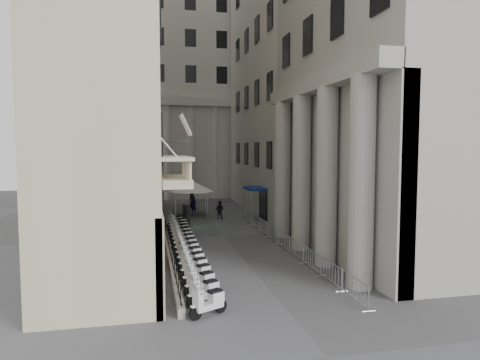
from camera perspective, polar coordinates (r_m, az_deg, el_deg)
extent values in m
plane|color=#454547|center=(14.96, 11.61, -22.17)|extent=(120.00, 120.00, 0.00)
cube|color=beige|center=(35.81, -15.92, 20.95)|extent=(5.00, 36.00, 34.00)
cube|color=#BBB9B1|center=(48.58, 4.34, 22.73)|extent=(5.00, 20.00, 44.00)
cube|color=#BBB9B1|center=(61.05, -7.04, 12.15)|extent=(22.00, 10.00, 30.00)
cylinder|color=silver|center=(40.63, -8.57, -3.47)|extent=(0.06, 0.06, 2.36)
cylinder|color=silver|center=(40.93, -4.36, -3.37)|extent=(0.06, 0.06, 2.36)
cylinder|color=silver|center=(43.61, -8.82, -2.94)|extent=(0.06, 0.06, 2.36)
cylinder|color=silver|center=(43.88, -4.90, -2.86)|extent=(0.06, 0.06, 2.36)
cube|color=white|center=(42.09, -6.68, -1.49)|extent=(3.22, 3.22, 0.13)
cone|color=white|center=(42.04, -6.68, -0.76)|extent=(4.29, 4.29, 1.07)
cylinder|color=gray|center=(39.75, -10.26, -0.13)|extent=(0.16, 0.16, 7.23)
cylinder|color=gray|center=(39.58, -8.76, 5.11)|extent=(2.17, 0.35, 0.12)
cube|color=gray|center=(39.55, -7.31, 5.06)|extent=(0.47, 0.24, 0.14)
cube|color=black|center=(35.44, -7.19, -4.91)|extent=(0.52, 0.97, 1.97)
cube|color=#19E54C|center=(35.46, -6.96, -4.54)|extent=(0.23, 0.69, 1.10)
imported|color=#0E0D35|center=(43.42, -6.22, -3.37)|extent=(0.73, 0.61, 1.72)
imported|color=black|center=(40.29, -2.75, -3.98)|extent=(1.03, 0.98, 1.68)
imported|color=black|center=(48.11, -6.41, -2.55)|extent=(1.07, 1.01, 1.84)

